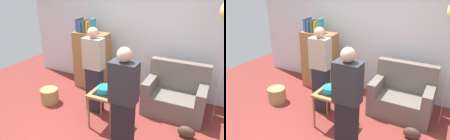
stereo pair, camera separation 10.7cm
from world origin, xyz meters
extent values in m
cube|color=silver|center=(0.00, 2.05, 1.35)|extent=(6.00, 0.10, 2.70)
cube|color=#6B6056|center=(0.83, 1.32, 0.20)|extent=(1.10, 0.70, 0.40)
cube|color=#6B6056|center=(0.83, 1.59, 0.68)|extent=(1.10, 0.16, 0.56)
cube|color=#6B6056|center=(0.36, 1.32, 0.52)|extent=(0.16, 0.70, 0.24)
cube|color=#6B6056|center=(1.30, 1.32, 0.52)|extent=(0.16, 0.70, 0.24)
cube|color=olive|center=(-1.12, 1.59, 0.65)|extent=(0.80, 0.36, 1.30)
cube|color=#3366B7|center=(-1.43, 1.59, 1.44)|extent=(0.05, 0.20, 0.29)
cube|color=#4C4C51|center=(-1.38, 1.59, 1.45)|extent=(0.05, 0.19, 0.31)
cube|color=#3366B7|center=(-1.33, 1.59, 1.42)|extent=(0.04, 0.25, 0.25)
cube|color=#38934C|center=(-1.27, 1.59, 1.42)|extent=(0.06, 0.17, 0.23)
cube|color=#4C4C51|center=(-1.22, 1.59, 1.44)|extent=(0.03, 0.26, 0.29)
cube|color=gold|center=(-1.17, 1.59, 1.43)|extent=(0.04, 0.21, 0.25)
cube|color=orange|center=(-1.12, 1.59, 1.44)|extent=(0.04, 0.17, 0.28)
cube|color=teal|center=(-1.07, 1.59, 1.45)|extent=(0.06, 0.18, 0.31)
cube|color=olive|center=(-0.14, 0.42, 0.62)|extent=(0.48, 0.48, 0.04)
cylinder|color=olive|center=(-0.35, 0.21, 0.30)|extent=(0.04, 0.04, 0.60)
cylinder|color=olive|center=(0.07, 0.21, 0.30)|extent=(0.04, 0.04, 0.60)
cylinder|color=olive|center=(-0.35, 0.63, 0.30)|extent=(0.04, 0.04, 0.60)
cylinder|color=olive|center=(0.07, 0.63, 0.30)|extent=(0.04, 0.04, 0.60)
cube|color=black|center=(-0.14, 0.42, 0.65)|extent=(0.32, 0.32, 0.02)
cylinder|color=teal|center=(-0.14, 0.42, 0.70)|extent=(0.26, 0.26, 0.09)
cylinder|color=#F2CC4C|center=(-0.08, 0.42, 0.77)|extent=(0.01, 0.01, 0.05)
cylinder|color=#EA668C|center=(-0.09, 0.47, 0.77)|extent=(0.01, 0.01, 0.05)
cylinder|color=#EA668C|center=(-0.14, 0.50, 0.77)|extent=(0.01, 0.01, 0.05)
cylinder|color=#EA668C|center=(-0.20, 0.47, 0.77)|extent=(0.01, 0.01, 0.05)
cylinder|color=#F2CC4C|center=(-0.22, 0.42, 0.77)|extent=(0.01, 0.01, 0.05)
cylinder|color=#66B2E5|center=(-0.20, 0.35, 0.78)|extent=(0.01, 0.01, 0.06)
cylinder|color=#66B2E5|center=(-0.15, 0.35, 0.77)|extent=(0.01, 0.01, 0.06)
cylinder|color=#EA668C|center=(-0.08, 0.35, 0.77)|extent=(0.01, 0.01, 0.05)
cube|color=#23232D|center=(-0.55, 0.75, 0.44)|extent=(0.28, 0.20, 0.88)
cube|color=#B2A893|center=(-0.55, 0.75, 1.16)|extent=(0.36, 0.22, 0.56)
sphere|color=#D1A889|center=(-0.55, 0.75, 1.53)|extent=(0.19, 0.19, 0.19)
cube|color=black|center=(0.41, -0.09, 0.44)|extent=(0.28, 0.20, 0.88)
cube|color=#2D2D33|center=(0.41, -0.09, 1.16)|extent=(0.36, 0.22, 0.56)
sphere|color=#D1A889|center=(0.41, -0.09, 1.53)|extent=(0.19, 0.19, 0.19)
cylinder|color=#A88451|center=(-1.54, 0.57, 0.15)|extent=(0.36, 0.36, 0.30)
ellipsoid|color=#473328|center=(1.18, 0.71, 0.10)|extent=(0.28, 0.14, 0.20)
cylinder|color=silver|center=(1.52, 1.34, 0.93)|extent=(0.00, 0.00, 1.86)
camera|label=1|loc=(1.44, -2.44, 2.40)|focal=35.70mm
camera|label=2|loc=(1.53, -2.39, 2.40)|focal=35.70mm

